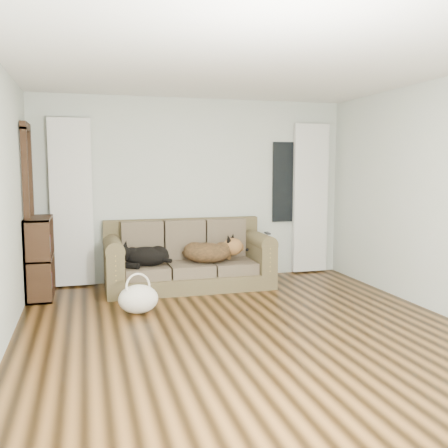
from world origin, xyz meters
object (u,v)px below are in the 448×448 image
object	(u,v)px
sofa	(189,255)
tote_bag	(138,299)
dog_black_lab	(144,256)
dog_shepherd	(210,252)
bookshelf	(40,257)

from	to	relation	value
sofa	tote_bag	bearing A→B (deg)	-127.17
dog_black_lab	dog_shepherd	size ratio (longest dim) A/B	0.89
dog_black_lab	dog_shepherd	bearing A→B (deg)	14.34
tote_bag	bookshelf	distance (m)	1.57
sofa	dog_shepherd	bearing A→B (deg)	-20.19
sofa	bookshelf	xyz separation A→B (m)	(-1.90, 0.02, 0.05)
sofa	bookshelf	distance (m)	1.90
dog_black_lab	dog_shepherd	xyz separation A→B (m)	(0.89, -0.01, 0.01)
dog_shepherd	dog_black_lab	bearing A→B (deg)	21.58
tote_bag	bookshelf	size ratio (longest dim) A/B	0.44
sofa	dog_shepherd	xyz separation A→B (m)	(0.27, -0.10, 0.04)
sofa	tote_bag	size ratio (longest dim) A/B	4.96
tote_bag	sofa	bearing A→B (deg)	52.83
sofa	dog_black_lab	bearing A→B (deg)	-171.78
sofa	dog_black_lab	distance (m)	0.62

